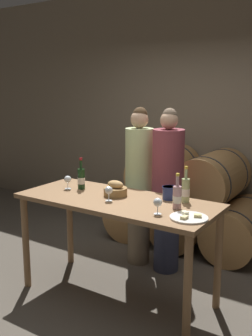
{
  "coord_description": "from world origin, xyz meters",
  "views": [
    {
      "loc": [
        1.88,
        -2.74,
        1.91
      ],
      "look_at": [
        0.0,
        0.15,
        1.19
      ],
      "focal_mm": 42.0,
      "sensor_mm": 36.0,
      "label": 1
    }
  ],
  "objects_px": {
    "wine_bottle_white": "(186,190)",
    "bread_basket": "(115,190)",
    "wine_bottle_red": "(81,178)",
    "wine_glass_left": "(109,191)",
    "wine_glass_center": "(158,203)",
    "tasting_table": "(117,212)",
    "wine_glass_far_left": "(68,180)",
    "blue_crock": "(169,192)",
    "wine_bottle_rose": "(177,197)",
    "person_right": "(168,190)",
    "person_left": "(139,185)",
    "cheese_plate": "(189,217)"
  },
  "relations": [
    {
      "from": "bread_basket",
      "to": "tasting_table",
      "type": "bearing_deg",
      "value": -49.43
    },
    {
      "from": "tasting_table",
      "to": "wine_bottle_red",
      "type": "xyz_separation_m",
      "value": [
        -0.48,
        0.1,
        0.22
      ]
    },
    {
      "from": "wine_glass_far_left",
      "to": "wine_glass_center",
      "type": "bearing_deg",
      "value": -10.38
    },
    {
      "from": "wine_bottle_white",
      "to": "cheese_plate",
      "type": "height_order",
      "value": "wine_bottle_white"
    },
    {
      "from": "person_left",
      "to": "wine_bottle_red",
      "type": "bearing_deg",
      "value": -112.43
    },
    {
      "from": "wine_glass_far_left",
      "to": "blue_crock",
      "type": "bearing_deg",
      "value": 12.51
    },
    {
      "from": "cheese_plate",
      "to": "wine_glass_left",
      "type": "relative_size",
      "value": 2.22
    },
    {
      "from": "wine_bottle_red",
      "to": "cheese_plate",
      "type": "xyz_separation_m",
      "value": [
        1.22,
        -0.23,
        -0.09
      ]
    },
    {
      "from": "person_right",
      "to": "wine_glass_left",
      "type": "distance_m",
      "value": 0.85
    },
    {
      "from": "wine_bottle_rose",
      "to": "wine_glass_center",
      "type": "distance_m",
      "value": 0.22
    },
    {
      "from": "wine_glass_center",
      "to": "wine_bottle_rose",
      "type": "bearing_deg",
      "value": 74.19
    },
    {
      "from": "wine_bottle_red",
      "to": "wine_glass_left",
      "type": "xyz_separation_m",
      "value": [
        0.46,
        -0.19,
        -0.01
      ]
    },
    {
      "from": "wine_bottle_rose",
      "to": "wine_glass_far_left",
      "type": "bearing_deg",
      "value": -179.24
    },
    {
      "from": "wine_bottle_white",
      "to": "bread_basket",
      "type": "height_order",
      "value": "wine_bottle_white"
    },
    {
      "from": "person_right",
      "to": "bread_basket",
      "type": "xyz_separation_m",
      "value": [
        -0.19,
        -0.66,
        0.12
      ]
    },
    {
      "from": "wine_glass_far_left",
      "to": "tasting_table",
      "type": "bearing_deg",
      "value": -2.27
    },
    {
      "from": "wine_bottle_red",
      "to": "wine_glass_far_left",
      "type": "distance_m",
      "value": 0.13
    },
    {
      "from": "wine_glass_far_left",
      "to": "wine_glass_center",
      "type": "distance_m",
      "value": 1.1
    },
    {
      "from": "wine_bottle_rose",
      "to": "bread_basket",
      "type": "xyz_separation_m",
      "value": [
        -0.63,
        0.04,
        -0.04
      ]
    },
    {
      "from": "wine_glass_far_left",
      "to": "bread_basket",
      "type": "bearing_deg",
      "value": 5.77
    },
    {
      "from": "wine_bottle_red",
      "to": "wine_bottle_white",
      "type": "distance_m",
      "value": 1.03
    },
    {
      "from": "blue_crock",
      "to": "cheese_plate",
      "type": "relative_size",
      "value": 0.43
    },
    {
      "from": "wine_glass_left",
      "to": "wine_bottle_red",
      "type": "bearing_deg",
      "value": 157.69
    },
    {
      "from": "wine_bottle_white",
      "to": "wine_glass_far_left",
      "type": "relative_size",
      "value": 2.4
    },
    {
      "from": "person_left",
      "to": "wine_bottle_white",
      "type": "bearing_deg",
      "value": -33.02
    },
    {
      "from": "wine_glass_center",
      "to": "wine_glass_far_left",
      "type": "bearing_deg",
      "value": 169.62
    },
    {
      "from": "person_right",
      "to": "person_left",
      "type": "bearing_deg",
      "value": 179.98
    },
    {
      "from": "wine_bottle_white",
      "to": "wine_glass_center",
      "type": "height_order",
      "value": "wine_bottle_white"
    },
    {
      "from": "person_right",
      "to": "wine_bottle_red",
      "type": "relative_size",
      "value": 5.59
    },
    {
      "from": "wine_bottle_white",
      "to": "wine_glass_far_left",
      "type": "xyz_separation_m",
      "value": [
        -1.13,
        -0.22,
        -0.02
      ]
    },
    {
      "from": "bread_basket",
      "to": "cheese_plate",
      "type": "bearing_deg",
      "value": -14.66
    },
    {
      "from": "wine_bottle_rose",
      "to": "bread_basket",
      "type": "distance_m",
      "value": 0.63
    },
    {
      "from": "tasting_table",
      "to": "wine_bottle_white",
      "type": "height_order",
      "value": "wine_bottle_white"
    },
    {
      "from": "wine_bottle_white",
      "to": "wine_glass_center",
      "type": "xyz_separation_m",
      "value": [
        -0.04,
        -0.42,
        -0.02
      ]
    },
    {
      "from": "wine_glass_center",
      "to": "blue_crock",
      "type": "bearing_deg",
      "value": 105.05
    },
    {
      "from": "blue_crock",
      "to": "tasting_table",
      "type": "bearing_deg",
      "value": -148.54
    },
    {
      "from": "wine_bottle_red",
      "to": "wine_bottle_rose",
      "type": "xyz_separation_m",
      "value": [
        1.04,
        -0.06,
        -0.01
      ]
    },
    {
      "from": "wine_bottle_red",
      "to": "wine_bottle_rose",
      "type": "distance_m",
      "value": 1.04
    },
    {
      "from": "bread_basket",
      "to": "wine_glass_center",
      "type": "xyz_separation_m",
      "value": [
        0.57,
        -0.25,
        0.04
      ]
    },
    {
      "from": "wine_glass_far_left",
      "to": "wine_bottle_red",
      "type": "bearing_deg",
      "value": 33.99
    },
    {
      "from": "tasting_table",
      "to": "person_right",
      "type": "bearing_deg",
      "value": 80.24
    },
    {
      "from": "wine_glass_far_left",
      "to": "wine_bottle_white",
      "type": "bearing_deg",
      "value": 10.86
    },
    {
      "from": "bread_basket",
      "to": "wine_glass_center",
      "type": "distance_m",
      "value": 0.62
    },
    {
      "from": "wine_bottle_red",
      "to": "wine_glass_center",
      "type": "distance_m",
      "value": 1.02
    },
    {
      "from": "blue_crock",
      "to": "wine_glass_left",
      "type": "height_order",
      "value": "wine_glass_left"
    },
    {
      "from": "tasting_table",
      "to": "wine_glass_far_left",
      "type": "relative_size",
      "value": 13.77
    },
    {
      "from": "wine_bottle_white",
      "to": "wine_glass_left",
      "type": "height_order",
      "value": "wine_bottle_white"
    },
    {
      "from": "bread_basket",
      "to": "wine_bottle_rose",
      "type": "bearing_deg",
      "value": -3.38
    },
    {
      "from": "person_left",
      "to": "bread_basket",
      "type": "bearing_deg",
      "value": -77.28
    },
    {
      "from": "person_right",
      "to": "blue_crock",
      "type": "height_order",
      "value": "person_right"
    }
  ]
}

